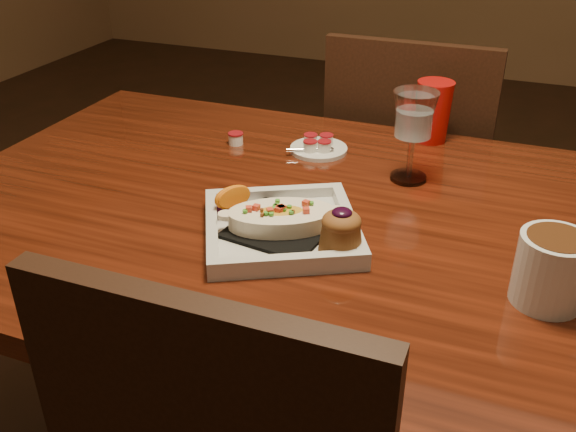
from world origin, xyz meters
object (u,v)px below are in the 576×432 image
(goblet, at_px, (414,120))
(red_tumbler, at_px, (433,112))
(coffee_mug, at_px, (555,267))
(table, at_px, (341,266))
(saucer, at_px, (318,147))
(plate, at_px, (289,225))
(chair_far, at_px, (408,190))

(goblet, height_order, red_tumbler, goblet)
(coffee_mug, bearing_deg, table, 155.27)
(saucer, relative_size, red_tumbler, 0.92)
(table, height_order, plate, plate)
(plate, relative_size, goblet, 1.88)
(plate, height_order, saucer, plate)
(plate, bearing_deg, chair_far, 57.17)
(chair_far, relative_size, coffee_mug, 6.81)
(plate, relative_size, coffee_mug, 2.37)
(chair_far, bearing_deg, coffee_mug, 113.65)
(red_tumbler, bearing_deg, table, -100.51)
(coffee_mug, bearing_deg, goblet, 125.34)
(table, distance_m, red_tumbler, 0.44)
(table, height_order, chair_far, chair_far)
(saucer, bearing_deg, coffee_mug, -39.09)
(chair_far, relative_size, saucer, 7.78)
(saucer, bearing_deg, goblet, -17.33)
(table, relative_size, coffee_mug, 10.99)
(coffee_mug, relative_size, saucer, 1.14)
(chair_far, xyz_separation_m, goblet, (0.07, -0.44, 0.36))
(chair_far, distance_m, plate, 0.77)
(goblet, bearing_deg, chair_far, 99.11)
(coffee_mug, bearing_deg, chair_far, 109.34)
(chair_far, distance_m, red_tumbler, 0.39)
(coffee_mug, distance_m, goblet, 0.41)
(saucer, bearing_deg, red_tumbler, 35.24)
(goblet, distance_m, saucer, 0.24)
(coffee_mug, height_order, red_tumbler, red_tumbler)
(table, distance_m, plate, 0.17)
(plate, bearing_deg, saucer, 73.52)
(goblet, relative_size, red_tumbler, 1.33)
(saucer, xyz_separation_m, red_tumbler, (0.21, 0.15, 0.05))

